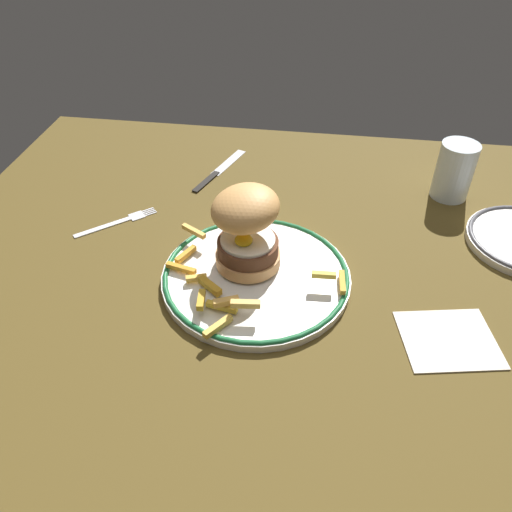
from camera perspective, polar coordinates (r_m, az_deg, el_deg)
name	(u,v)px	position (r cm, az deg, el deg)	size (l,w,h in cm)	color
ground_plane	(290,284)	(77.70, 3.81, -3.16)	(116.94, 94.82, 4.00)	#4F3E19
dinner_plate	(256,276)	(74.71, 0.00, -2.22)	(27.73, 27.73, 1.60)	white
burger	(246,228)	(72.37, -1.12, 3.20)	(13.90, 13.60, 12.43)	tan
fries_pile	(232,270)	(72.85, -2.73, -1.59)	(26.31, 26.42, 2.79)	gold
water_glass	(453,175)	(97.61, 21.27, 8.52)	(6.55, 6.55, 10.25)	silver
fork	(118,222)	(89.47, -15.20, 3.75)	(11.77, 10.49, 0.36)	silver
knife	(216,173)	(100.01, -4.54, 9.29)	(7.43, 17.47, 0.70)	black
napkin	(448,339)	(71.56, 20.80, -8.70)	(12.08, 10.38, 0.40)	silver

